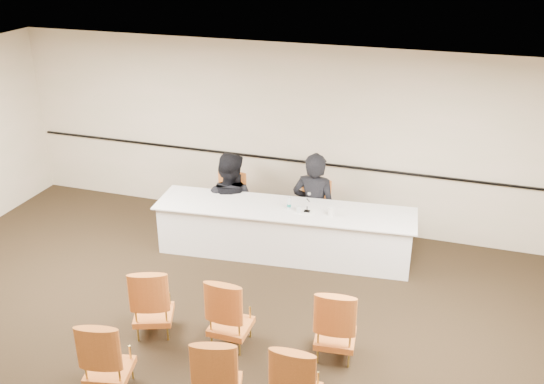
% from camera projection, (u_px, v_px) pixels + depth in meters
% --- Properties ---
extents(floor, '(10.00, 10.00, 0.00)m').
position_uv_depth(floor, '(207.00, 371.00, 6.91)').
color(floor, black).
rests_on(floor, ground).
extents(ceiling, '(10.00, 10.00, 0.00)m').
position_uv_depth(ceiling, '(193.00, 118.00, 5.68)').
color(ceiling, white).
rests_on(ceiling, ground).
extents(wall_back, '(10.00, 0.04, 3.00)m').
position_uv_depth(wall_back, '(302.00, 137.00, 9.77)').
color(wall_back, beige).
rests_on(wall_back, ground).
extents(wall_rail, '(9.80, 0.04, 0.03)m').
position_uv_depth(wall_rail, '(301.00, 161.00, 9.90)').
color(wall_rail, black).
rests_on(wall_rail, wall_back).
extents(panel_table, '(3.96, 1.26, 0.78)m').
position_uv_depth(panel_table, '(284.00, 231.00, 9.18)').
color(panel_table, white).
rests_on(panel_table, ground).
extents(panelist_main, '(0.72, 0.49, 1.95)m').
position_uv_depth(panelist_main, '(314.00, 211.00, 9.58)').
color(panelist_main, black).
rests_on(panelist_main, ground).
extents(panelist_main_chair, '(0.55, 0.55, 0.95)m').
position_uv_depth(panelist_main_chair, '(314.00, 212.00, 9.59)').
color(panelist_main_chair, '#A94E1E').
rests_on(panelist_main_chair, ground).
extents(panelist_second, '(0.96, 0.77, 1.92)m').
position_uv_depth(panelist_second, '(230.00, 208.00, 9.89)').
color(panelist_second, black).
rests_on(panelist_second, ground).
extents(panelist_second_chair, '(0.55, 0.55, 0.95)m').
position_uv_depth(panelist_second_chair, '(229.00, 204.00, 9.86)').
color(panelist_second_chair, '#A94E1E').
rests_on(panelist_second_chair, ground).
extents(papers, '(0.30, 0.23, 0.00)m').
position_uv_depth(papers, '(305.00, 212.00, 8.91)').
color(papers, white).
rests_on(papers, panel_table).
extents(microphone, '(0.10, 0.19, 0.26)m').
position_uv_depth(microphone, '(307.00, 204.00, 8.86)').
color(microphone, black).
rests_on(microphone, panel_table).
extents(water_bottle, '(0.08, 0.08, 0.21)m').
position_uv_depth(water_bottle, '(289.00, 203.00, 8.96)').
color(water_bottle, '#167D72').
rests_on(water_bottle, panel_table).
extents(drinking_glass, '(0.08, 0.08, 0.10)m').
position_uv_depth(drinking_glass, '(299.00, 210.00, 8.86)').
color(drinking_glass, silver).
rests_on(drinking_glass, panel_table).
extents(coffee_cup, '(0.10, 0.10, 0.13)m').
position_uv_depth(coffee_cup, '(331.00, 212.00, 8.76)').
color(coffee_cup, white).
rests_on(coffee_cup, panel_table).
extents(aud_chair_front_left, '(0.64, 0.64, 0.95)m').
position_uv_depth(aud_chair_front_left, '(152.00, 299.00, 7.38)').
color(aud_chair_front_left, '#A94E1E').
rests_on(aud_chair_front_left, ground).
extents(aud_chair_front_mid, '(0.51, 0.51, 0.95)m').
position_uv_depth(aud_chair_front_mid, '(230.00, 310.00, 7.17)').
color(aud_chair_front_mid, '#A94E1E').
rests_on(aud_chair_front_mid, ground).
extents(aud_chair_front_right, '(0.55, 0.55, 0.95)m').
position_uv_depth(aud_chair_front_right, '(336.00, 322.00, 6.97)').
color(aud_chair_front_right, '#A94E1E').
rests_on(aud_chair_front_right, ground).
extents(aud_chair_back_left, '(0.60, 0.60, 0.95)m').
position_uv_depth(aud_chair_back_left, '(108.00, 354.00, 6.45)').
color(aud_chair_back_left, '#A94E1E').
rests_on(aud_chair_back_left, ground).
extents(aud_chair_back_mid, '(0.61, 0.61, 0.95)m').
position_uv_depth(aud_chair_back_mid, '(218.00, 371.00, 6.21)').
color(aud_chair_back_mid, '#A94E1E').
rests_on(aud_chair_back_mid, ground).
extents(aud_chair_back_right, '(0.51, 0.51, 0.95)m').
position_uv_depth(aud_chair_back_right, '(297.00, 378.00, 6.11)').
color(aud_chair_back_right, '#A94E1E').
rests_on(aud_chair_back_right, ground).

